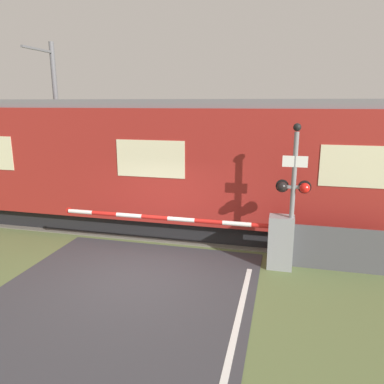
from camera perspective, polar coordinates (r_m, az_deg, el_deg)
ground_plane at (r=9.16m, az=-8.19°, el=-12.63°), size 80.00×80.00×0.00m
track_bed at (r=12.47m, az=-1.63°, el=-5.13°), size 36.00×3.20×0.13m
train at (r=12.10m, az=-3.73°, el=4.37°), size 20.04×3.18×4.10m
crossing_barrier at (r=9.49m, az=10.43°, el=-6.90°), size 6.19×0.44×1.34m
signal_post at (r=9.05m, az=15.16°, el=0.31°), size 0.81×0.26×3.56m
catenary_pole at (r=16.70m, az=-19.91°, el=10.37°), size 0.20×1.90×6.34m
roadside_fence at (r=9.81m, az=21.46°, el=-8.15°), size 3.08×0.06×1.10m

